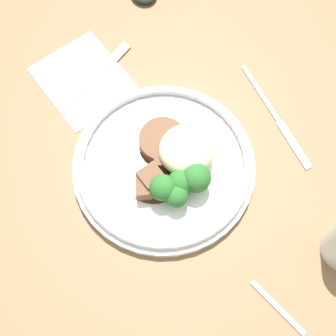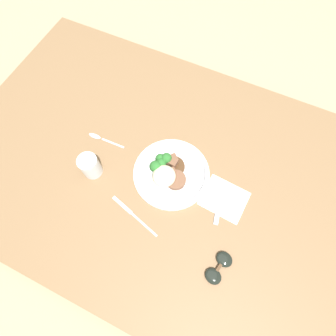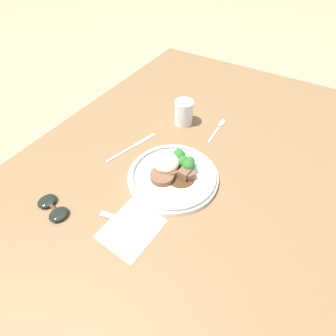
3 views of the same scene
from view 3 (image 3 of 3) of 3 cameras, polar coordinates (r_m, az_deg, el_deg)
The scene contains 9 objects.
ground_plane at distance 0.84m, azimuth 2.46°, elevation -3.27°, with size 8.00×8.00×0.00m, color #998466.
dining_table at distance 0.83m, azimuth 2.51°, elevation -2.29°, with size 1.59×1.02×0.04m.
napkin at distance 0.70m, azimuth -7.99°, elevation -12.93°, with size 0.16×0.14×0.00m.
plate at distance 0.79m, azimuth 1.13°, elevation -1.01°, with size 0.27×0.27×0.07m.
juice_glass at distance 0.98m, azimuth 3.45°, elevation 11.79°, with size 0.07×0.07×0.09m.
fork at distance 0.72m, azimuth -9.70°, elevation -11.13°, with size 0.05×0.17×0.00m.
knife at distance 0.91m, azimuth -7.47°, elevation 4.77°, with size 0.20×0.06×0.00m.
spoon at distance 1.00m, azimuth 11.23°, elevation 9.03°, with size 0.15×0.02×0.01m.
sunglasses at distance 0.79m, azimuth -23.80°, elevation -7.89°, with size 0.08×0.12×0.02m.
Camera 3 is at (-0.48, -0.25, 0.65)m, focal length 28.00 mm.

